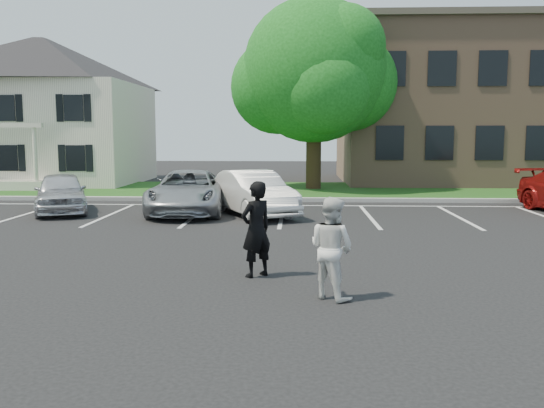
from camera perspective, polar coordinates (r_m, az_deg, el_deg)
The scene contains 11 objects.
ground_plane at distance 10.64m, azimuth -0.24°, elevation -7.36°, with size 90.00×90.00×0.00m, color black.
curb at distance 22.45m, azimuth 1.26°, elevation 0.45°, with size 40.00×0.30×0.15m, color gray.
grass_strip at distance 26.43m, azimuth 1.47°, elevation 1.36°, with size 44.00×8.00×0.08m, color #25461A.
stall_lines at distance 19.45m, azimuth 5.18°, elevation -0.80°, with size 34.00×5.36×0.01m.
house at distance 33.17m, azimuth -21.71°, elevation 8.57°, with size 10.30×9.22×7.60m.
tree at distance 27.20m, azimuth 4.39°, elevation 12.70°, with size 7.80×7.20×8.80m.
man_black_suit at distance 10.59m, azimuth -1.57°, elevation -2.51°, with size 0.65×0.43×1.78m, color black.
man_white_shirt at distance 9.26m, azimuth 5.89°, elevation -4.35°, with size 0.80×0.62×1.64m, color silver.
car_silver_west at distance 20.52m, azimuth -20.19°, elevation 1.08°, with size 1.59×3.96×1.35m, color silver.
car_silver_minivan at distance 19.34m, azimuth -8.29°, elevation 1.20°, with size 2.34×5.08×1.41m, color #A1A4A8.
car_white_sedan at distance 18.66m, azimuth -1.87°, elevation 1.10°, with size 1.52×4.37×1.44m, color white.
Camera 1 is at (0.51, -10.29, 2.64)m, focal length 38.00 mm.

